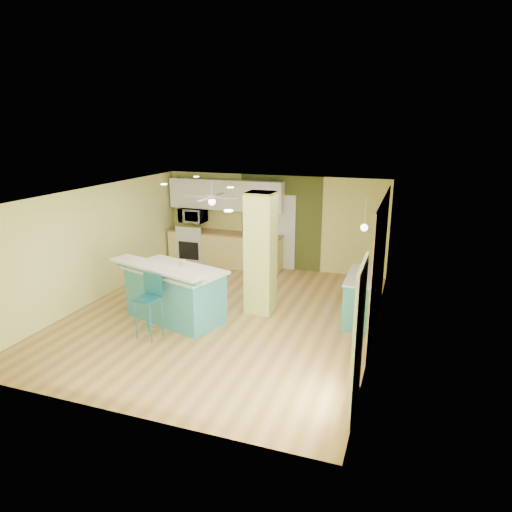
# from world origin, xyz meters

# --- Properties ---
(floor) EXTENTS (6.00, 7.00, 0.01)m
(floor) POSITION_xyz_m (0.00, 0.00, -0.01)
(floor) COLOR olive
(floor) RESTS_ON ground
(ceiling) EXTENTS (6.00, 7.00, 0.01)m
(ceiling) POSITION_xyz_m (0.00, 0.00, 2.50)
(ceiling) COLOR white
(ceiling) RESTS_ON wall_back
(wall_back) EXTENTS (6.00, 0.01, 2.50)m
(wall_back) POSITION_xyz_m (0.00, 3.50, 1.25)
(wall_back) COLOR #DFDE77
(wall_back) RESTS_ON floor
(wall_front) EXTENTS (6.00, 0.01, 2.50)m
(wall_front) POSITION_xyz_m (0.00, -3.50, 1.25)
(wall_front) COLOR #DFDE77
(wall_front) RESTS_ON floor
(wall_left) EXTENTS (0.01, 7.00, 2.50)m
(wall_left) POSITION_xyz_m (-3.00, 0.00, 1.25)
(wall_left) COLOR #DFDE77
(wall_left) RESTS_ON floor
(wall_right) EXTENTS (0.01, 7.00, 2.50)m
(wall_right) POSITION_xyz_m (3.00, 0.00, 1.25)
(wall_right) COLOR #DFDE77
(wall_right) RESTS_ON floor
(wood_panel) EXTENTS (0.02, 3.40, 2.50)m
(wood_panel) POSITION_xyz_m (2.99, 0.60, 1.25)
(wood_panel) COLOR #85674C
(wood_panel) RESTS_ON floor
(olive_accent) EXTENTS (2.20, 0.02, 2.50)m
(olive_accent) POSITION_xyz_m (0.20, 3.49, 1.25)
(olive_accent) COLOR #474F1F
(olive_accent) RESTS_ON floor
(interior_door) EXTENTS (0.82, 0.05, 2.00)m
(interior_door) POSITION_xyz_m (0.20, 3.46, 1.00)
(interior_door) COLOR silver
(interior_door) RESTS_ON floor
(french_door) EXTENTS (0.04, 1.08, 2.10)m
(french_door) POSITION_xyz_m (2.97, -2.30, 1.05)
(french_door) COLOR silver
(french_door) RESTS_ON floor
(column) EXTENTS (0.55, 0.55, 2.50)m
(column) POSITION_xyz_m (0.65, 0.50, 1.25)
(column) COLOR #B7C45B
(column) RESTS_ON floor
(kitchen_run) EXTENTS (3.25, 0.63, 0.94)m
(kitchen_run) POSITION_xyz_m (-1.30, 3.20, 0.47)
(kitchen_run) COLOR #E0CF75
(kitchen_run) RESTS_ON floor
(stove) EXTENTS (0.76, 0.66, 1.08)m
(stove) POSITION_xyz_m (-2.25, 3.19, 0.46)
(stove) COLOR silver
(stove) RESTS_ON floor
(upper_cabinets) EXTENTS (3.20, 0.34, 0.80)m
(upper_cabinets) POSITION_xyz_m (-1.30, 3.32, 1.95)
(upper_cabinets) COLOR white
(upper_cabinets) RESTS_ON wall_back
(microwave) EXTENTS (0.70, 0.48, 0.39)m
(microwave) POSITION_xyz_m (-2.25, 3.20, 1.35)
(microwave) COLOR silver
(microwave) RESTS_ON wall_back
(ceiling_fan) EXTENTS (1.41, 1.41, 0.61)m
(ceiling_fan) POSITION_xyz_m (-1.10, 2.00, 2.08)
(ceiling_fan) COLOR silver
(ceiling_fan) RESTS_ON ceiling
(pendant_lamp) EXTENTS (0.14, 0.14, 0.69)m
(pendant_lamp) POSITION_xyz_m (2.65, 0.75, 1.88)
(pendant_lamp) COLOR white
(pendant_lamp) RESTS_ON ceiling
(wall_decor) EXTENTS (0.03, 0.90, 0.70)m
(wall_decor) POSITION_xyz_m (2.96, 0.80, 1.55)
(wall_decor) COLOR brown
(wall_decor) RESTS_ON wood_panel
(peninsula) EXTENTS (2.40, 1.78, 1.22)m
(peninsula) POSITION_xyz_m (-0.82, -0.47, 0.56)
(peninsula) COLOR teal
(peninsula) RESTS_ON floor
(bar_stool) EXTENTS (0.43, 0.43, 1.19)m
(bar_stool) POSITION_xyz_m (-0.85, -1.29, 0.80)
(bar_stool) COLOR #1D6E83
(bar_stool) RESTS_ON floor
(side_counter) EXTENTS (0.62, 1.45, 0.93)m
(side_counter) POSITION_xyz_m (2.70, 0.74, 0.47)
(side_counter) COLOR teal
(side_counter) RESTS_ON floor
(fruit_bowl) EXTENTS (0.34, 0.34, 0.07)m
(fruit_bowl) POSITION_xyz_m (-0.50, 3.17, 0.98)
(fruit_bowl) COLOR #392317
(fruit_bowl) RESTS_ON kitchen_run
(canister) EXTENTS (0.13, 0.13, 0.15)m
(canister) POSITION_xyz_m (-0.68, -0.34, 1.13)
(canister) COLOR gold
(canister) RESTS_ON peninsula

